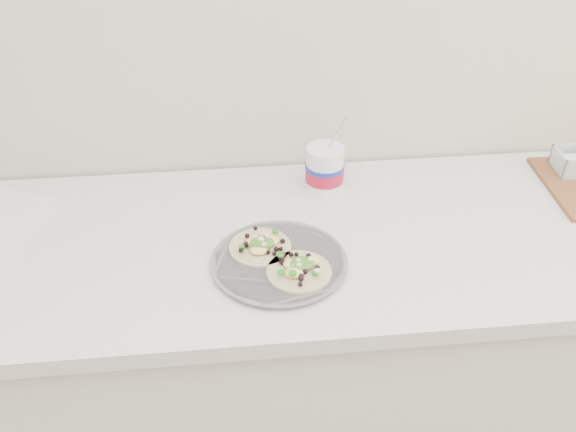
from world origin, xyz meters
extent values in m
cube|color=beige|center=(0.00, 1.73, 1.30)|extent=(3.50, 0.05, 2.60)
cube|color=silver|center=(0.00, 1.43, 0.43)|extent=(2.40, 0.62, 0.86)
cube|color=silver|center=(0.00, 1.41, 0.88)|extent=(2.44, 0.66, 0.04)
cylinder|color=slate|center=(-0.03, 1.31, 0.91)|extent=(0.29, 0.29, 0.01)
cylinder|color=slate|center=(-0.03, 1.31, 0.91)|extent=(0.30, 0.30, 0.00)
cylinder|color=white|center=(0.11, 1.62, 0.96)|extent=(0.10, 0.10, 0.12)
cylinder|color=#B0132E|center=(0.11, 1.62, 0.95)|extent=(0.10, 0.10, 0.04)
cylinder|color=#192D99|center=(0.11, 1.62, 0.97)|extent=(0.10, 0.10, 0.01)
cube|color=white|center=(0.78, 1.61, 0.93)|extent=(0.06, 0.06, 0.03)
camera|label=1|loc=(-0.13, 0.23, 1.80)|focal=40.00mm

